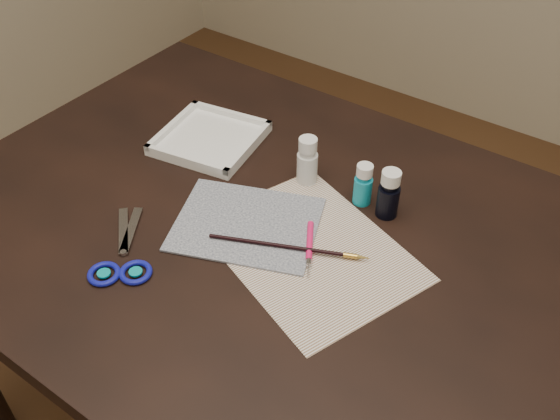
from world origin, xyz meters
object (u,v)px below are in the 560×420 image
Objects in this scene: paint_bottle_white at (307,160)px; scissors at (120,245)px; canvas at (247,224)px; paint_bottle_navy at (389,194)px; paint_bottle_cyan at (363,184)px; palette_tray at (210,138)px; paper at (310,250)px.

paint_bottle_white is 0.38m from scissors.
canvas is 0.26m from paint_bottle_navy.
paint_bottle_navy is (0.05, -0.00, 0.01)m from paint_bottle_cyan.
paint_bottle_cyan is 0.87× the size of paint_bottle_navy.
palette_tray is (-0.08, 0.33, 0.01)m from scissors.
scissors is 1.09× the size of palette_tray.
paint_bottle_navy is at bearing 0.54° from paint_bottle_white.
canvas is 1.29× the size of palette_tray.
paint_bottle_white is 0.24m from palette_tray.
paper is 0.20m from paint_bottle_white.
paint_bottle_white is (0.02, 0.17, 0.05)m from canvas.
canvas is at bearing -36.06° from palette_tray.
scissors is at bearing -77.09° from palette_tray.
scissors is (-0.27, -0.18, 0.01)m from paper.
paint_bottle_white reaches higher than canvas.
canvas is 0.22m from scissors.
palette_tray reaches higher than paper.
paint_bottle_cyan reaches higher than paper.
palette_tray is at bearing 157.01° from paper.
paper is at bearing -92.94° from paint_bottle_cyan.
paper is 1.67× the size of scissors.
paint_bottle_white is 1.17× the size of paint_bottle_cyan.
paper is 1.82× the size of palette_tray.
scissors is at bearing -145.89° from paper.
canvas is 0.27m from palette_tray.
canvas reaches higher than paper.
paint_bottle_white is 0.50× the size of palette_tray.
paper is at bearing -101.95° from scissors.
paint_bottle_white is at bearing 2.40° from palette_tray.
canvas is 0.23m from paint_bottle_cyan.
paint_bottle_white is at bearing 84.20° from canvas.
paint_bottle_cyan is 0.45m from scissors.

